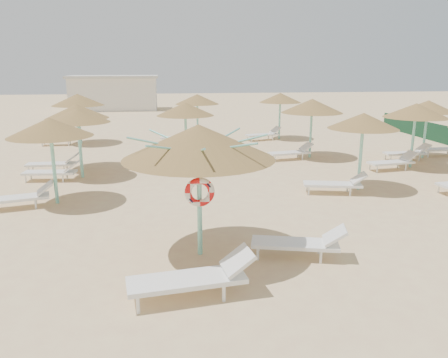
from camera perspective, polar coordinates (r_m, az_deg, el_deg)
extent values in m
plane|color=#DDC287|center=(9.82, -0.75, -10.51)|extent=(120.00, 120.00, 0.00)
cylinder|color=#7CD8C5|center=(9.69, -3.22, -3.02)|extent=(0.11, 0.11, 2.48)
cone|color=olive|center=(9.37, -3.34, 4.89)|extent=(3.31, 3.31, 0.74)
cylinder|color=#7CD8C5|center=(9.42, -3.31, 3.32)|extent=(0.20, 0.20, 0.12)
cylinder|color=#7CD8C5|center=(9.46, 1.28, 4.73)|extent=(1.49, 0.04, 0.38)
cylinder|color=#7CD8C5|center=(9.95, -0.46, 5.23)|extent=(1.09, 1.09, 0.38)
cylinder|color=#7CD8C5|center=(10.12, -3.65, 5.36)|extent=(0.04, 1.49, 0.38)
cylinder|color=#7CD8C5|center=(9.88, -6.69, 5.06)|extent=(1.09, 1.09, 0.38)
cylinder|color=#7CD8C5|center=(9.35, -8.00, 4.48)|extent=(1.49, 0.04, 0.38)
cylinder|color=#7CD8C5|center=(8.82, -6.57, 3.92)|extent=(1.09, 1.09, 0.38)
cylinder|color=#7CD8C5|center=(8.63, -2.97, 3.76)|extent=(0.04, 1.49, 0.38)
cylinder|color=#7CD8C5|center=(8.90, 0.38, 4.11)|extent=(1.09, 1.09, 0.38)
torus|color=red|center=(9.52, -3.20, -1.72)|extent=(0.66, 0.15, 0.66)
cylinder|color=white|center=(7.99, -11.17, -15.84)|extent=(0.07, 0.07, 0.32)
cylinder|color=white|center=(8.48, -11.47, -13.92)|extent=(0.07, 0.07, 0.32)
cylinder|color=white|center=(8.19, -0.02, -14.69)|extent=(0.07, 0.07, 0.32)
cylinder|color=white|center=(8.68, -1.03, -12.91)|extent=(0.07, 0.07, 0.32)
cube|color=white|center=(8.22, -4.89, -13.01)|extent=(2.24, 0.99, 0.09)
cube|color=white|center=(8.30, 1.77, -10.56)|extent=(0.64, 0.75, 0.42)
cylinder|color=white|center=(9.79, 4.43, -9.74)|extent=(0.06, 0.06, 0.28)
cylinder|color=white|center=(10.25, 4.55, -8.58)|extent=(0.06, 0.06, 0.28)
cylinder|color=white|center=(9.84, 12.52, -9.93)|extent=(0.06, 0.06, 0.28)
cylinder|color=white|center=(10.30, 12.26, -8.77)|extent=(0.06, 0.06, 0.28)
cube|color=white|center=(9.96, 9.22, -8.32)|extent=(2.02, 1.08, 0.08)
cube|color=white|center=(9.94, 14.28, -7.11)|extent=(0.63, 0.71, 0.37)
cylinder|color=#7CD8C5|center=(14.35, -21.33, 1.44)|extent=(0.11, 0.11, 2.30)
cone|color=olive|center=(14.14, -21.79, 6.31)|extent=(2.51, 2.51, 0.56)
cylinder|color=#7CD8C5|center=(14.17, -21.70, 5.38)|extent=(0.20, 0.20, 0.12)
cylinder|color=white|center=(14.26, -23.39, -3.05)|extent=(0.06, 0.06, 0.28)
cylinder|color=white|center=(14.74, -23.36, -2.50)|extent=(0.06, 0.06, 0.28)
cube|color=white|center=(14.48, -25.61, -2.29)|extent=(1.99, 1.08, 0.08)
cube|color=white|center=(14.38, -22.35, -1.06)|extent=(0.62, 0.70, 0.36)
cylinder|color=#7CD8C5|center=(18.92, -18.37, 4.67)|extent=(0.11, 0.11, 2.30)
cone|color=olive|center=(18.76, -18.68, 8.38)|extent=(2.51, 2.51, 0.57)
cylinder|color=#7CD8C5|center=(18.78, -18.62, 7.67)|extent=(0.20, 0.20, 0.12)
cylinder|color=white|center=(18.96, -24.13, 1.03)|extent=(0.06, 0.06, 0.28)
cylinder|color=white|center=(19.42, -23.70, 1.38)|extent=(0.06, 0.06, 0.28)
cylinder|color=white|center=(18.59, -20.17, 1.17)|extent=(0.06, 0.06, 0.28)
cylinder|color=white|center=(19.06, -19.83, 1.52)|extent=(0.06, 0.06, 0.28)
cube|color=white|center=(18.93, -21.66, 1.82)|extent=(1.91, 0.65, 0.08)
cube|color=white|center=(18.67, -19.21, 2.63)|extent=(0.49, 0.61, 0.36)
cylinder|color=#7CD8C5|center=(25.24, -18.34, 6.99)|extent=(0.11, 0.11, 2.30)
cone|color=olive|center=(25.12, -18.57, 9.80)|extent=(2.77, 2.77, 0.62)
cylinder|color=#7CD8C5|center=(25.14, -18.52, 9.25)|extent=(0.20, 0.20, 0.12)
cylinder|color=white|center=(25.17, -22.68, 4.25)|extent=(0.06, 0.06, 0.28)
cylinder|color=white|center=(25.65, -22.42, 4.45)|extent=(0.06, 0.06, 0.28)
cylinder|color=white|center=(24.88, -19.65, 4.43)|extent=(0.06, 0.06, 0.28)
cylinder|color=white|center=(25.36, -19.45, 4.62)|extent=(0.06, 0.06, 0.28)
cube|color=white|center=(25.20, -20.82, 4.86)|extent=(1.92, 0.67, 0.08)
cube|color=white|center=(25.00, -18.95, 5.51)|extent=(0.50, 0.61, 0.36)
cylinder|color=#7CD8C5|center=(18.98, -5.00, 5.39)|extent=(0.11, 0.11, 2.30)
cone|color=olive|center=(18.82, -5.08, 9.09)|extent=(2.45, 2.45, 0.55)
cylinder|color=#7CD8C5|center=(18.84, -5.07, 8.39)|extent=(0.20, 0.20, 0.12)
cylinder|color=white|center=(18.55, -10.72, 1.79)|extent=(0.06, 0.06, 0.28)
cylinder|color=white|center=(19.04, -10.64, 2.12)|extent=(0.06, 0.06, 0.28)
cylinder|color=white|center=(18.51, -6.54, 1.93)|extent=(0.06, 0.06, 0.28)
cylinder|color=white|center=(19.00, -6.57, 2.26)|extent=(0.06, 0.06, 0.28)
cube|color=white|center=(18.72, -8.26, 2.58)|extent=(1.90, 0.62, 0.08)
cube|color=white|center=(18.68, -5.67, 3.38)|extent=(0.49, 0.60, 0.36)
cylinder|color=#7CD8C5|center=(24.55, -3.48, 7.51)|extent=(0.11, 0.11, 2.30)
cone|color=olive|center=(24.43, -3.52, 10.37)|extent=(2.42, 2.42, 0.54)
cylinder|color=#7CD8C5|center=(24.45, -3.52, 9.83)|extent=(0.20, 0.20, 0.12)
cylinder|color=white|center=(24.19, -7.96, 4.87)|extent=(0.06, 0.06, 0.28)
cylinder|color=white|center=(24.67, -7.68, 5.07)|extent=(0.06, 0.06, 0.28)
cylinder|color=white|center=(23.91, -4.81, 4.84)|extent=(0.06, 0.06, 0.28)
cylinder|color=white|center=(24.39, -4.59, 5.04)|extent=(0.06, 0.06, 0.28)
cube|color=white|center=(24.22, -5.99, 5.37)|extent=(1.99, 1.04, 0.08)
cube|color=white|center=(24.03, -4.01, 5.92)|extent=(0.61, 0.70, 0.36)
cylinder|color=#7CD8C5|center=(15.63, 17.40, 2.79)|extent=(0.11, 0.11, 2.30)
cone|color=olive|center=(15.44, 17.74, 7.26)|extent=(2.35, 2.35, 0.53)
cylinder|color=#7CD8C5|center=(15.47, 17.68, 6.41)|extent=(0.20, 0.20, 0.12)
cylinder|color=white|center=(14.73, 11.00, -1.55)|extent=(0.06, 0.06, 0.28)
cylinder|color=white|center=(15.21, 10.81, -1.03)|extent=(0.06, 0.06, 0.28)
cylinder|color=white|center=(14.94, 16.15, -1.64)|extent=(0.06, 0.06, 0.28)
cylinder|color=white|center=(15.41, 15.81, -1.12)|extent=(0.06, 0.06, 0.28)
cube|color=white|center=(15.03, 13.97, -0.68)|extent=(1.99, 1.02, 0.08)
cube|color=white|center=(15.13, 17.20, 0.13)|extent=(0.60, 0.69, 0.36)
cylinder|color=#7CD8C5|center=(20.68, 11.25, 5.92)|extent=(0.11, 0.11, 2.30)
cone|color=olive|center=(20.53, 11.43, 9.36)|extent=(2.80, 2.80, 0.63)
cylinder|color=#7CD8C5|center=(20.56, 11.39, 8.68)|extent=(0.20, 0.20, 0.12)
cylinder|color=white|center=(19.60, 6.71, 2.63)|extent=(0.06, 0.06, 0.28)
cylinder|color=white|center=(20.04, 6.13, 2.92)|extent=(0.06, 0.06, 0.28)
cylinder|color=white|center=(20.18, 10.22, 2.85)|extent=(0.06, 0.06, 0.28)
cylinder|color=white|center=(20.61, 9.58, 3.12)|extent=(0.06, 0.06, 0.28)
cube|color=white|center=(20.12, 8.52, 3.40)|extent=(1.98, 0.94, 0.08)
cube|color=white|center=(20.45, 10.70, 4.18)|extent=(0.58, 0.68, 0.36)
cylinder|color=#7CD8C5|center=(25.81, 7.27, 7.76)|extent=(0.11, 0.11, 2.30)
cone|color=olive|center=(25.69, 7.36, 10.49)|extent=(2.41, 2.41, 0.54)
cylinder|color=#7CD8C5|center=(25.71, 7.34, 9.97)|extent=(0.20, 0.20, 0.12)
cylinder|color=white|center=(24.73, 3.60, 5.19)|extent=(0.06, 0.06, 0.28)
cylinder|color=white|center=(25.18, 3.11, 5.37)|extent=(0.06, 0.06, 0.28)
cylinder|color=white|center=(25.34, 6.37, 5.36)|extent=(0.06, 0.06, 0.28)
cylinder|color=white|center=(25.77, 5.84, 5.53)|extent=(0.06, 0.06, 0.28)
cube|color=white|center=(25.28, 5.01, 5.78)|extent=(2.00, 1.08, 0.08)
cube|color=white|center=(25.64, 6.72, 6.40)|extent=(0.62, 0.70, 0.36)
cylinder|color=white|center=(16.42, 26.25, -1.15)|extent=(0.06, 0.06, 0.28)
cylinder|color=#7CD8C5|center=(22.20, 24.77, 5.44)|extent=(0.11, 0.11, 2.30)
cone|color=olive|center=(22.06, 25.11, 8.59)|extent=(2.40, 2.40, 0.54)
cylinder|color=#7CD8C5|center=(22.08, 25.04, 8.00)|extent=(0.20, 0.20, 0.12)
cylinder|color=white|center=(20.87, 20.95, 2.49)|extent=(0.06, 0.06, 0.28)
cylinder|color=white|center=(21.30, 20.34, 2.78)|extent=(0.06, 0.06, 0.28)
cylinder|color=white|center=(21.52, 24.14, 2.52)|extent=(0.06, 0.06, 0.28)
cylinder|color=white|center=(21.94, 23.49, 2.80)|extent=(0.06, 0.06, 0.28)
cube|color=white|center=(21.43, 22.59, 3.12)|extent=(1.91, 0.65, 0.08)
cube|color=white|center=(21.81, 24.61, 3.74)|extent=(0.49, 0.61, 0.36)
cylinder|color=white|center=(22.55, 25.10, 2.92)|extent=(0.06, 0.06, 0.28)
cylinder|color=white|center=(22.96, 24.43, 3.18)|extent=(0.06, 0.06, 0.28)
cylinder|color=white|center=(23.71, 27.19, 3.19)|extent=(0.06, 0.06, 0.28)
cube|color=white|center=(23.17, 26.48, 3.50)|extent=(1.91, 0.65, 0.08)
cylinder|color=#7CD8C5|center=(17.43, -18.25, 3.89)|extent=(0.11, 0.11, 2.30)
cone|color=olive|center=(17.26, -18.58, 7.90)|extent=(2.38, 2.38, 0.53)
cylinder|color=#7CD8C5|center=(17.29, -18.52, 7.14)|extent=(0.20, 0.20, 0.12)
cylinder|color=white|center=(17.56, -24.48, 0.00)|extent=(0.06, 0.06, 0.28)
cylinder|color=white|center=(18.01, -23.90, 0.40)|extent=(0.06, 0.06, 0.28)
cylinder|color=white|center=(17.09, -20.30, 0.04)|extent=(0.06, 0.06, 0.28)
cylinder|color=white|center=(17.55, -19.81, 0.45)|extent=(0.06, 0.06, 0.28)
cube|color=white|center=(17.46, -21.82, 0.80)|extent=(1.95, 0.80, 0.08)
cube|color=white|center=(17.14, -19.22, 1.62)|extent=(0.54, 0.64, 0.36)
cylinder|color=#7CD8C5|center=(19.88, 23.44, 4.66)|extent=(0.11, 0.11, 2.30)
cone|color=olive|center=(19.73, 23.80, 8.20)|extent=(2.60, 2.60, 0.58)
cylinder|color=#7CD8C5|center=(19.75, 23.73, 7.51)|extent=(0.20, 0.20, 0.12)
cylinder|color=white|center=(18.52, 19.38, 1.19)|extent=(0.06, 0.06, 0.28)
cylinder|color=white|center=(18.92, 18.51, 1.53)|extent=(0.06, 0.06, 0.28)
cylinder|color=white|center=(19.33, 22.65, 1.42)|extent=(0.06, 0.06, 0.28)
cylinder|color=white|center=(19.71, 21.76, 1.75)|extent=(0.06, 0.06, 0.28)
cube|color=white|center=(19.15, 20.95, 2.02)|extent=(1.97, 0.90, 0.08)
cube|color=white|center=(19.62, 23.01, 2.83)|extent=(0.57, 0.67, 0.36)
cube|color=silver|center=(44.20, -14.11, 10.70)|extent=(8.00, 4.00, 3.00)
cube|color=beige|center=(44.13, -14.25, 12.81)|extent=(8.40, 4.40, 0.25)
cube|color=#174627|center=(27.58, 25.81, 5.50)|extent=(0.08, 3.80, 1.00)
cube|color=#174627|center=(30.97, 21.83, 6.76)|extent=(0.08, 3.80, 1.00)
cylinder|color=#7CD8C5|center=(29.34, 23.61, 6.30)|extent=(0.08, 0.08, 1.10)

